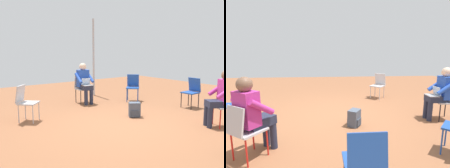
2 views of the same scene
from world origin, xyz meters
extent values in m
plane|color=brown|center=(0.00, 0.00, 0.00)|extent=(14.26, 14.26, 0.00)
cylinder|color=black|center=(-2.28, -0.15, 0.21)|extent=(0.02, 0.02, 0.42)
cylinder|color=black|center=(-2.22, -0.48, 0.21)|extent=(0.02, 0.02, 0.42)
cube|color=#B7B7BC|center=(1.56, 1.62, 0.43)|extent=(0.57, 0.57, 0.03)
cylinder|color=#B7B7BC|center=(1.56, 1.38, 0.21)|extent=(0.02, 0.02, 0.42)
cylinder|color=#B7B7BC|center=(1.32, 1.61, 0.21)|extent=(0.02, 0.02, 0.42)
cylinder|color=#B7B7BC|center=(1.80, 1.62, 0.21)|extent=(0.02, 0.02, 0.42)
cylinder|color=#B7B7BC|center=(1.55, 1.86, 0.21)|extent=(0.02, 0.02, 0.42)
cube|color=#B7B7BC|center=(1.69, 1.75, 0.65)|extent=(0.34, 0.33, 0.40)
cube|color=#B7B7BC|center=(2.52, -0.41, 0.43)|extent=(0.42, 0.42, 0.03)
cylinder|color=black|center=(2.34, -0.57, 0.21)|extent=(0.02, 0.02, 0.42)
cylinder|color=black|center=(2.36, -0.23, 0.21)|extent=(0.02, 0.02, 0.42)
cylinder|color=black|center=(2.70, -0.25, 0.21)|extent=(0.02, 0.02, 0.42)
cube|color=#B7B7BC|center=(-1.39, -1.64, 0.43)|extent=(0.55, 0.55, 0.03)
cylinder|color=red|center=(-1.44, -1.40, 0.21)|extent=(0.02, 0.02, 0.42)
cylinder|color=red|center=(-1.15, -1.59, 0.21)|extent=(0.02, 0.02, 0.42)
cylinder|color=red|center=(-1.63, -1.69, 0.21)|extent=(0.02, 0.02, 0.42)
cylinder|color=red|center=(-1.34, -1.88, 0.21)|extent=(0.02, 0.02, 0.42)
cube|color=#B7B7BC|center=(-1.50, -1.80, 0.65)|extent=(0.37, 0.29, 0.40)
cube|color=#1E4799|center=(0.12, -2.52, 0.43)|extent=(0.40, 0.40, 0.03)
cube|color=#1E4799|center=(0.12, -2.71, 0.65)|extent=(0.38, 0.09, 0.40)
cylinder|color=#1E4799|center=(1.53, -1.80, 0.21)|extent=(0.02, 0.02, 0.42)
cylinder|color=#1E4799|center=(1.77, -1.56, 0.21)|extent=(0.02, 0.02, 0.42)
cylinder|color=#23283D|center=(2.16, -0.48, 0.23)|extent=(0.11, 0.11, 0.45)
cylinder|color=#23283D|center=(2.17, -0.30, 0.23)|extent=(0.11, 0.11, 0.45)
cube|color=#23283D|center=(2.33, -0.40, 0.51)|extent=(0.44, 0.32, 0.14)
cube|color=blue|center=(2.52, -0.41, 0.77)|extent=(0.24, 0.35, 0.52)
sphere|color=beige|center=(2.52, -0.41, 1.13)|extent=(0.22, 0.22, 0.22)
cylinder|color=blue|center=(2.41, -0.60, 0.80)|extent=(0.40, 0.11, 0.31)
cylinder|color=blue|center=(2.43, -0.20, 0.80)|extent=(0.40, 0.11, 0.31)
cube|color=#9EA0A5|center=(2.22, -0.39, 0.59)|extent=(0.24, 0.31, 0.02)
cube|color=#B2D1F2|center=(2.33, -0.40, 0.70)|extent=(0.07, 0.30, 0.20)
cylinder|color=#23283D|center=(-1.27, -1.29, 0.23)|extent=(0.11, 0.11, 0.45)
cylinder|color=#23283D|center=(-1.12, -1.39, 0.23)|extent=(0.11, 0.11, 0.45)
cube|color=#23283D|center=(-1.28, -1.48, 0.51)|extent=(0.48, 0.52, 0.14)
cube|color=#B22D84|center=(-1.39, -1.64, 0.77)|extent=(0.40, 0.37, 0.52)
sphere|color=brown|center=(-1.39, -1.64, 1.13)|extent=(0.22, 0.22, 0.22)
cylinder|color=#B22D84|center=(-1.50, -1.45, 0.80)|extent=(0.30, 0.38, 0.31)
cylinder|color=#B22D84|center=(-1.17, -1.67, 0.80)|extent=(0.30, 0.38, 0.31)
cube|color=#475160|center=(0.37, -0.61, 0.18)|extent=(0.32, 0.34, 0.36)
cube|color=#39414D|center=(0.37, -0.61, 0.10)|extent=(0.32, 0.30, 0.16)
camera|label=1|loc=(-4.11, 3.49, 1.71)|focal=40.00mm
camera|label=2|loc=(-0.27, -4.15, 1.57)|focal=28.00mm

